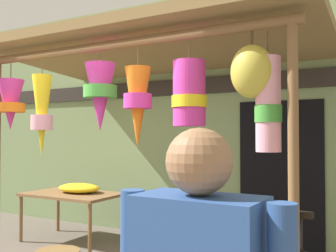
{
  "coord_description": "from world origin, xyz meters",
  "views": [
    {
      "loc": [
        2.7,
        -3.13,
        1.53
      ],
      "look_at": [
        0.25,
        1.31,
        1.66
      ],
      "focal_mm": 41.86,
      "sensor_mm": 36.0,
      "label": 1
    }
  ],
  "objects": [
    {
      "name": "folding_chair",
      "position": [
        0.66,
        0.15,
        0.5
      ],
      "size": [
        0.52,
        0.52,
        0.84
      ],
      "color": "beige",
      "rests_on": "ground_plane"
    },
    {
      "name": "display_table",
      "position": [
        -1.28,
        1.2,
        0.64
      ],
      "size": [
        1.38,
        0.84,
        0.7
      ],
      "color": "brown",
      "rests_on": "ground_plane"
    },
    {
      "name": "shop_facade",
      "position": [
        0.01,
        2.28,
        1.83
      ],
      "size": [
        10.72,
        0.29,
        3.66
      ],
      "color": "#7A9360",
      "rests_on": "ground_plane"
    },
    {
      "name": "flower_heap_on_table",
      "position": [
        -1.2,
        1.27,
        0.77
      ],
      "size": [
        0.66,
        0.46,
        0.14
      ],
      "color": "yellow",
      "rests_on": "display_table"
    },
    {
      "name": "market_stall_canopy",
      "position": [
        0.2,
        1.01,
        2.38
      ],
      "size": [
        4.2,
        2.62,
        2.77
      ],
      "color": "brown",
      "rests_on": "ground_plane"
    }
  ]
}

